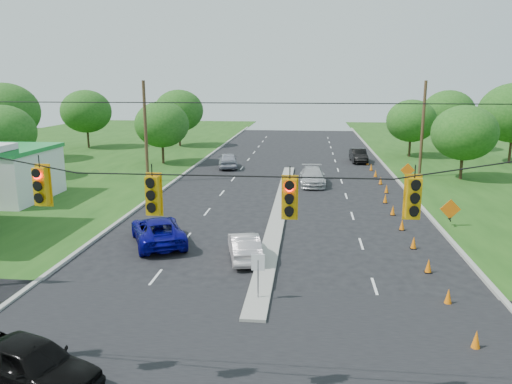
# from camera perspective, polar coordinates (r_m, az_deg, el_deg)

# --- Properties ---
(curb_left) EXTENTS (0.25, 110.00, 0.16)m
(curb_left) POSITION_cam_1_polar(r_m,az_deg,el_deg) (45.63, -9.37, 1.10)
(curb_left) COLOR gray
(curb_left) RESTS_ON ground
(curb_right) EXTENTS (0.25, 110.00, 0.16)m
(curb_right) POSITION_cam_1_polar(r_m,az_deg,el_deg) (44.77, 16.43, 0.53)
(curb_right) COLOR gray
(curb_right) RESTS_ON ground
(median) EXTENTS (1.00, 34.00, 0.18)m
(median) POSITION_cam_1_polar(r_m,az_deg,el_deg) (35.30, 2.71, -2.10)
(median) COLOR gray
(median) RESTS_ON ground
(median_sign) EXTENTS (0.55, 0.06, 2.05)m
(median_sign) POSITION_cam_1_polar(r_m,az_deg,el_deg) (20.60, 0.23, -8.66)
(median_sign) COLOR gray
(median_sign) RESTS_ON ground
(signal_span) EXTENTS (25.60, 0.32, 9.00)m
(signal_span) POSITION_cam_1_polar(r_m,az_deg,el_deg) (12.88, -3.16, -5.29)
(signal_span) COLOR #422D1C
(signal_span) RESTS_ON ground
(utility_pole_far_left) EXTENTS (0.28, 0.28, 9.00)m
(utility_pole_far_left) POSITION_cam_1_polar(r_m,az_deg,el_deg) (45.67, -12.49, 6.70)
(utility_pole_far_left) COLOR #422D1C
(utility_pole_far_left) RESTS_ON ground
(utility_pole_far_right) EXTENTS (0.28, 0.28, 9.00)m
(utility_pole_far_right) POSITION_cam_1_polar(r_m,az_deg,el_deg) (49.45, 18.49, 6.78)
(utility_pole_far_right) COLOR #422D1C
(utility_pole_far_right) RESTS_ON ground
(cone_0) EXTENTS (0.32, 0.32, 0.70)m
(cone_0) POSITION_cam_1_polar(r_m,az_deg,el_deg) (19.14, 23.85, -15.19)
(cone_0) COLOR orange
(cone_0) RESTS_ON ground
(cone_1) EXTENTS (0.32, 0.32, 0.70)m
(cone_1) POSITION_cam_1_polar(r_m,az_deg,el_deg) (22.16, 21.12, -11.08)
(cone_1) COLOR orange
(cone_1) RESTS_ON ground
(cone_2) EXTENTS (0.32, 0.32, 0.70)m
(cone_2) POSITION_cam_1_polar(r_m,az_deg,el_deg) (25.31, 19.11, -7.95)
(cone_2) COLOR orange
(cone_2) RESTS_ON ground
(cone_3) EXTENTS (0.32, 0.32, 0.70)m
(cone_3) POSITION_cam_1_polar(r_m,az_deg,el_deg) (28.54, 17.57, -5.52)
(cone_3) COLOR orange
(cone_3) RESTS_ON ground
(cone_4) EXTENTS (0.32, 0.32, 0.70)m
(cone_4) POSITION_cam_1_polar(r_m,az_deg,el_deg) (31.83, 16.36, -3.59)
(cone_4) COLOR orange
(cone_4) RESTS_ON ground
(cone_5) EXTENTS (0.32, 0.32, 0.70)m
(cone_5) POSITION_cam_1_polar(r_m,az_deg,el_deg) (35.16, 15.38, -2.02)
(cone_5) COLOR orange
(cone_5) RESTS_ON ground
(cone_6) EXTENTS (0.32, 0.32, 0.70)m
(cone_6) POSITION_cam_1_polar(r_m,az_deg,el_deg) (38.52, 14.57, -0.72)
(cone_6) COLOR orange
(cone_6) RESTS_ON ground
(cone_7) EXTENTS (0.32, 0.32, 0.70)m
(cone_7) POSITION_cam_1_polar(r_m,az_deg,el_deg) (41.99, 14.70, 0.35)
(cone_7) COLOR orange
(cone_7) RESTS_ON ground
(cone_8) EXTENTS (0.32, 0.32, 0.70)m
(cone_8) POSITION_cam_1_polar(r_m,az_deg,el_deg) (45.38, 14.06, 1.28)
(cone_8) COLOR orange
(cone_8) RESTS_ON ground
(cone_9) EXTENTS (0.32, 0.32, 0.70)m
(cone_9) POSITION_cam_1_polar(r_m,az_deg,el_deg) (48.79, 13.51, 2.08)
(cone_9) COLOR orange
(cone_9) RESTS_ON ground
(cone_10) EXTENTS (0.32, 0.32, 0.70)m
(cone_10) POSITION_cam_1_polar(r_m,az_deg,el_deg) (52.21, 13.03, 2.77)
(cone_10) COLOR orange
(cone_10) RESTS_ON ground
(cone_11) EXTENTS (0.32, 0.32, 0.70)m
(cone_11) POSITION_cam_1_polar(r_m,az_deg,el_deg) (55.64, 12.61, 3.38)
(cone_11) COLOR orange
(cone_11) RESTS_ON ground
(cone_12) EXTENTS (0.32, 0.32, 0.70)m
(cone_12) POSITION_cam_1_polar(r_m,az_deg,el_deg) (59.08, 12.24, 3.92)
(cone_12) COLOR orange
(cone_12) RESTS_ON ground
(cone_13) EXTENTS (0.32, 0.32, 0.70)m
(cone_13) POSITION_cam_1_polar(r_m,az_deg,el_deg) (62.53, 11.91, 4.39)
(cone_13) COLOR orange
(cone_13) RESTS_ON ground
(work_sign_1) EXTENTS (1.27, 0.58, 1.37)m
(work_sign_1) POSITION_cam_1_polar(r_m,az_deg,el_deg) (33.27, 21.32, -1.93)
(work_sign_1) COLOR black
(work_sign_1) RESTS_ON ground
(work_sign_2) EXTENTS (1.27, 0.58, 1.37)m
(work_sign_2) POSITION_cam_1_polar(r_m,az_deg,el_deg) (46.63, 16.93, 2.33)
(work_sign_2) COLOR black
(work_sign_2) RESTS_ON ground
(tree_2) EXTENTS (5.88, 5.88, 6.86)m
(tree_2) POSITION_cam_1_polar(r_m,az_deg,el_deg) (51.57, -26.95, 6.10)
(tree_2) COLOR black
(tree_2) RESTS_ON ground
(tree_3) EXTENTS (7.56, 7.56, 8.82)m
(tree_3) POSITION_cam_1_polar(r_m,az_deg,el_deg) (63.11, -26.78, 8.18)
(tree_3) COLOR black
(tree_3) RESTS_ON ground
(tree_4) EXTENTS (6.72, 6.72, 7.84)m
(tree_4) POSITION_cam_1_polar(r_m,az_deg,el_deg) (71.77, -18.84, 8.72)
(tree_4) COLOR black
(tree_4) RESTS_ON ground
(tree_5) EXTENTS (5.88, 5.88, 6.86)m
(tree_5) POSITION_cam_1_polar(r_m,az_deg,el_deg) (55.63, -10.71, 7.60)
(tree_5) COLOR black
(tree_5) RESTS_ON ground
(tree_6) EXTENTS (6.72, 6.72, 7.84)m
(tree_6) POSITION_cam_1_polar(r_m,az_deg,el_deg) (70.54, -8.80, 9.17)
(tree_6) COLOR black
(tree_6) RESTS_ON ground
(tree_9) EXTENTS (5.88, 5.88, 6.86)m
(tree_9) POSITION_cam_1_polar(r_m,az_deg,el_deg) (49.37, 22.71, 6.25)
(tree_9) COLOR black
(tree_9) RESTS_ON ground
(tree_11) EXTENTS (6.72, 6.72, 7.84)m
(tree_11) POSITION_cam_1_polar(r_m,az_deg,el_deg) (70.57, 21.12, 8.49)
(tree_11) COLOR black
(tree_11) RESTS_ON ground
(tree_12) EXTENTS (5.88, 5.88, 6.86)m
(tree_12) POSITION_cam_1_polar(r_m,az_deg,el_deg) (62.45, 17.34, 7.77)
(tree_12) COLOR black
(tree_12) RESTS_ON ground
(black_sedan) EXTENTS (4.88, 3.22, 1.54)m
(black_sedan) POSITION_cam_1_polar(r_m,az_deg,el_deg) (16.88, -24.32, -17.50)
(black_sedan) COLOR black
(black_sedan) RESTS_ON ground
(white_sedan) EXTENTS (2.34, 4.33, 1.35)m
(white_sedan) POSITION_cam_1_polar(r_m,az_deg,el_deg) (25.62, -1.34, -6.22)
(white_sedan) COLOR #BEB2B4
(white_sedan) RESTS_ON ground
(blue_pickup) EXTENTS (4.61, 6.05, 1.53)m
(blue_pickup) POSITION_cam_1_polar(r_m,az_deg,el_deg) (28.47, -11.16, -4.34)
(blue_pickup) COLOR #070676
(blue_pickup) RESTS_ON ground
(silver_car_far) EXTENTS (2.30, 5.33, 1.53)m
(silver_car_far) POSITION_cam_1_polar(r_m,az_deg,el_deg) (44.02, 6.47, 1.79)
(silver_car_far) COLOR #B4B4B6
(silver_car_far) RESTS_ON ground
(silver_car_oncoming) EXTENTS (2.81, 5.06, 1.63)m
(silver_car_oncoming) POSITION_cam_1_polar(r_m,az_deg,el_deg) (52.50, -3.24, 3.64)
(silver_car_oncoming) COLOR #8F909E
(silver_car_oncoming) RESTS_ON ground
(dark_car_receding) EXTENTS (1.82, 4.64, 1.51)m
(dark_car_receding) POSITION_cam_1_polar(r_m,az_deg,el_deg) (57.37, 11.62, 4.10)
(dark_car_receding) COLOR black
(dark_car_receding) RESTS_ON ground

